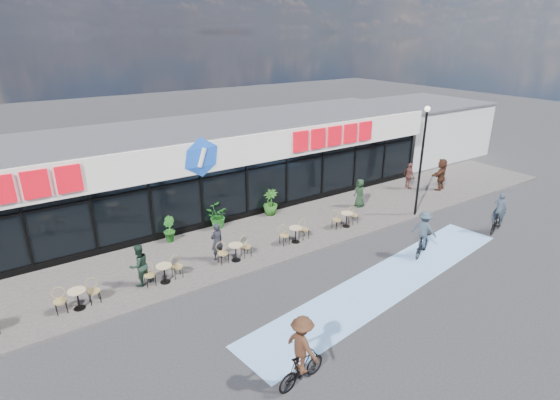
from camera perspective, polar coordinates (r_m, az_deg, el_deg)
name	(u,v)px	position (r m, az deg, el deg)	size (l,w,h in m)	color
ground	(282,295)	(16.69, 0.32, -12.35)	(120.00, 120.00, 0.00)	#28282B
sidewalk	(227,248)	(20.04, -6.95, -6.24)	(44.00, 5.00, 0.10)	#5E5753
bike_lane	(388,281)	(18.02, 13.87, -10.26)	(14.00, 2.20, 0.01)	#7EB1EE
building	(178,170)	(23.84, -13.20, 3.80)	(30.60, 6.57, 4.75)	black
neighbour_building	(418,128)	(36.89, 17.58, 8.96)	(9.20, 7.20, 4.11)	silver
lamp_post	(422,153)	(23.35, 18.06, 5.83)	(0.28, 0.28, 5.73)	black
bistro_set_2	(77,296)	(17.18, -24.97, -11.32)	(1.54, 0.62, 0.90)	tan
bistro_set_3	(164,271)	(17.70, -14.97, -8.93)	(1.54, 0.62, 0.90)	tan
bistro_set_4	(235,250)	(18.73, -5.94, -6.50)	(1.54, 0.62, 0.90)	tan
bistro_set_5	(294,232)	(20.20, 1.90, -4.25)	(1.54, 0.62, 0.90)	tan
bistro_set_6	(345,217)	(22.01, 8.52, -2.27)	(1.54, 0.62, 0.90)	tan
potted_plant_left	(169,229)	(20.84, -14.33, -3.72)	(0.65, 0.52, 1.17)	#1C5819
potted_plant_mid	(216,217)	(21.74, -8.30, -2.15)	(1.08, 0.94, 1.20)	#1F671D
potted_plant_right	(270,202)	(23.08, -1.26, -0.31)	(0.76, 0.76, 1.36)	#215317
patron_left	(217,241)	(18.71, -8.25, -5.39)	(0.60, 0.39, 1.65)	black
patron_right	(139,265)	(17.56, -17.92, -8.08)	(0.82, 0.64, 1.68)	black
pedestrian_a	(360,193)	(24.50, 10.35, 0.91)	(0.77, 0.50, 1.59)	black
pedestrian_b	(409,176)	(28.07, 16.50, 3.04)	(0.96, 0.40, 1.63)	brown
pedestrian_c	(441,174)	(28.47, 20.32, 3.18)	(1.81, 0.58, 1.96)	#402417
cyclist_a	(423,236)	(19.98, 18.21, -4.46)	(1.68, 1.20, 2.07)	black
cyclist_b	(498,218)	(23.80, 26.59, -2.13)	(1.82, 0.93, 2.03)	black
cyclist_c	(302,354)	(12.61, 2.88, -19.49)	(1.74, 1.20, 2.19)	black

